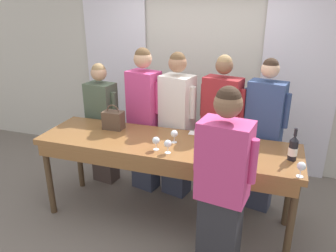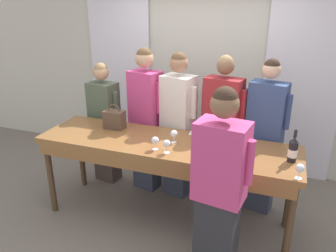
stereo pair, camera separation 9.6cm
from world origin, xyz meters
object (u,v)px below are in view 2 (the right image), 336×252
at_px(wine_glass_front_mid, 209,148).
at_px(host_pouring, 219,190).
at_px(wine_bottle, 293,150).
at_px(wine_glass_front_right, 174,134).
at_px(wine_glass_center_left, 249,160).
at_px(tasting_bar, 165,150).
at_px(guest_pink_top, 146,119).
at_px(guest_navy_coat, 264,137).
at_px(wine_glass_front_left, 167,144).
at_px(wine_glass_back_left, 224,135).
at_px(wine_glass_back_mid, 231,152).
at_px(handbag, 114,119).
at_px(guest_olive_jacket, 105,123).
at_px(guest_striped_shirt, 221,131).
at_px(guest_cream_sweater, 178,125).
at_px(wine_glass_center_mid, 155,141).
at_px(wine_glass_center_right, 300,168).

bearing_deg(wine_glass_front_mid, host_pouring, -66.54).
relative_size(wine_bottle, wine_glass_front_right, 2.30).
bearing_deg(wine_glass_center_left, tasting_bar, 161.69).
bearing_deg(guest_pink_top, guest_navy_coat, 0.00).
bearing_deg(wine_glass_front_left, wine_bottle, 11.13).
xyz_separation_m(wine_glass_back_left, wine_glass_back_mid, (0.14, -0.38, 0.00)).
bearing_deg(handbag, guest_olive_jacket, 133.36).
bearing_deg(handbag, guest_pink_top, 61.56).
xyz_separation_m(guest_striped_shirt, guest_navy_coat, (0.48, 0.00, -0.00)).
height_order(wine_glass_back_left, wine_glass_back_mid, same).
bearing_deg(guest_pink_top, guest_cream_sweater, 0.00).
xyz_separation_m(wine_glass_front_left, guest_olive_jacket, (-1.17, 0.82, -0.22)).
xyz_separation_m(tasting_bar, wine_glass_center_mid, (-0.03, -0.19, 0.19)).
distance_m(wine_bottle, wine_glass_front_mid, 0.76).
distance_m(wine_glass_front_mid, guest_cream_sweater, 0.96).
distance_m(handbag, wine_glass_center_right, 2.06).
xyz_separation_m(wine_glass_front_mid, guest_striped_shirt, (-0.03, 0.77, -0.13)).
bearing_deg(host_pouring, wine_glass_center_right, 27.94).
distance_m(wine_bottle, wine_glass_center_right, 0.32).
distance_m(wine_glass_front_right, host_pouring, 0.92).
distance_m(tasting_bar, wine_bottle, 1.27).
distance_m(guest_pink_top, guest_striped_shirt, 0.95).
bearing_deg(wine_glass_back_left, handbag, 179.85).
distance_m(wine_glass_center_left, guest_pink_top, 1.64).
relative_size(handbag, guest_navy_coat, 0.16).
bearing_deg(guest_navy_coat, guest_striped_shirt, -180.00).
bearing_deg(guest_olive_jacket, handbag, -46.64).
bearing_deg(host_pouring, wine_glass_front_left, 146.20).
distance_m(wine_glass_front_left, wine_glass_center_left, 0.80).
relative_size(wine_glass_front_left, guest_navy_coat, 0.08).
xyz_separation_m(handbag, wine_glass_center_left, (1.59, -0.49, -0.01)).
relative_size(wine_glass_center_mid, guest_cream_sweater, 0.08).
relative_size(wine_glass_center_left, guest_navy_coat, 0.08).
relative_size(handbag, wine_glass_center_left, 2.13).
height_order(handbag, wine_glass_back_mid, handbag).
bearing_deg(wine_glass_center_left, guest_olive_jacket, 155.69).
distance_m(tasting_bar, wine_glass_center_left, 0.96).
bearing_deg(wine_glass_center_right, wine_glass_front_right, 164.28).
xyz_separation_m(wine_glass_front_right, wine_glass_back_mid, (0.63, -0.22, 0.00)).
relative_size(wine_glass_front_mid, guest_cream_sweater, 0.08).
height_order(wine_bottle, guest_pink_top, guest_pink_top).
xyz_separation_m(wine_glass_center_left, wine_glass_back_mid, (-0.18, 0.11, 0.00)).
height_order(guest_cream_sweater, host_pouring, guest_cream_sweater).
bearing_deg(handbag, host_pouring, -30.32).
height_order(guest_striped_shirt, guest_navy_coat, guest_striped_shirt).
relative_size(wine_glass_back_left, wine_glass_back_mid, 1.00).
xyz_separation_m(tasting_bar, wine_glass_back_left, (0.58, 0.19, 0.19)).
bearing_deg(wine_bottle, wine_glass_back_mid, -160.23).
distance_m(wine_glass_center_mid, host_pouring, 0.87).
height_order(guest_olive_jacket, guest_striped_shirt, guest_striped_shirt).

